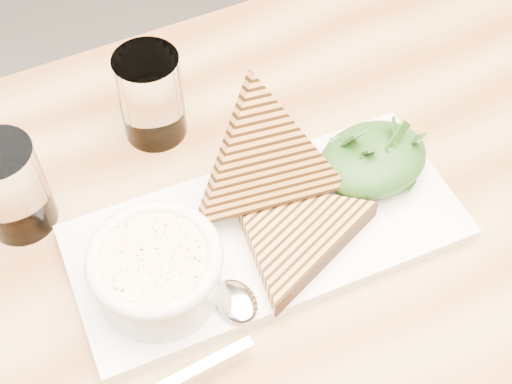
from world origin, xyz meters
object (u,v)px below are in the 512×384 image
table_top (180,357)px  glass_far (151,96)px  soup_bowl (158,275)px  glass_near (10,187)px  platter (267,233)px

table_top → glass_far: size_ratio=11.73×
soup_bowl → glass_near: glass_near is taller
platter → glass_far: 0.19m
soup_bowl → glass_near: size_ratio=1.09×
soup_bowl → glass_near: (-0.08, 0.15, 0.01)m
table_top → glass_far: 0.27m
table_top → platter: 0.14m
platter → soup_bowl: size_ratio=3.38×
table_top → soup_bowl: bearing=78.4°
table_top → soup_bowl: soup_bowl is taller
soup_bowl → glass_far: bearing=65.9°
glass_near → glass_far: size_ratio=0.99×
platter → glass_near: size_ratio=3.67×
soup_bowl → glass_far: size_ratio=1.08×
platter → glass_far: glass_far is taller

